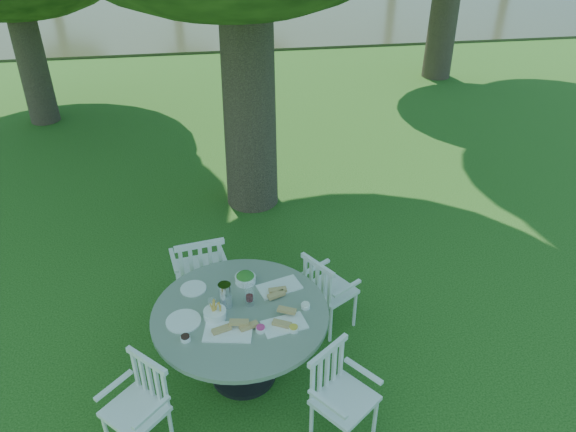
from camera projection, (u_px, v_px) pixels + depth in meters
name	position (u px, v px, depth m)	size (l,w,h in m)	color
ground	(291.00, 295.00, 5.83)	(140.00, 140.00, 0.00)	#123B0C
table	(241.00, 324.00, 4.60)	(1.44, 1.44, 0.73)	black
chair_ne	(324.00, 288.00, 5.18)	(0.54, 0.55, 0.81)	silver
chair_nw	(200.00, 269.00, 5.33)	(0.52, 0.50, 0.91)	silver
chair_sw	(142.00, 399.00, 4.11)	(0.56, 0.55, 0.80)	silver
chair_se	(337.00, 389.00, 4.17)	(0.57, 0.57, 0.83)	silver
tableware	(234.00, 303.00, 4.55)	(1.16, 0.84, 0.21)	white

